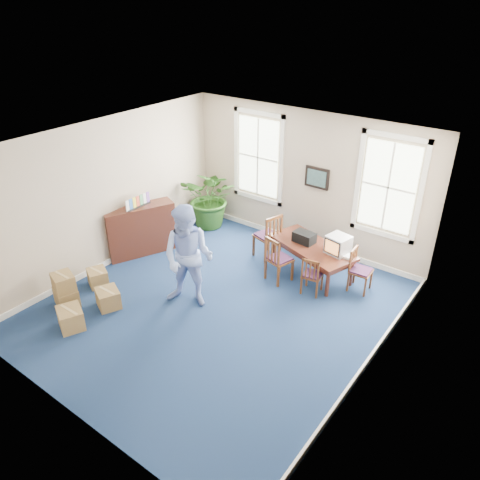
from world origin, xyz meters
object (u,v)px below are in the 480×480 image
Objects in this scene: conference_table at (311,259)px; chair_near_left at (279,258)px; credenza at (140,229)px; potted_plant at (211,198)px; cardboard_boxes at (75,290)px; crt_tv at (338,245)px; man at (188,257)px.

chair_near_left is at bearing -102.31° from conference_table.
credenza is (-3.18, -0.91, 0.11)m from chair_near_left.
potted_plant is 4.27m from cardboard_boxes.
chair_near_left is 4.09m from cardboard_boxes.
conference_table is 3.91m from credenza.
crt_tv is 0.45× the size of chair_near_left.
crt_tv is 0.29× the size of credenza.
credenza reaches higher than conference_table.
conference_table is 2.82m from man.
man is (-1.33, -2.38, 0.70)m from conference_table.
credenza is at bearing 31.56° from chair_near_left.
chair_near_left is 0.65× the size of potted_plant.
crt_tv is 3.08m from man.
crt_tv is at bearing 45.27° from credenza.
chair_near_left reaches higher than cardboard_boxes.
man is (-1.90, -2.42, 0.18)m from crt_tv.
crt_tv is 4.44m from credenza.
man reaches higher than potted_plant.
potted_plant reaches higher than crt_tv.
potted_plant is at bearing 91.54° from cardboard_boxes.
chair_near_left is 2.99m from potted_plant.
man is at bearing 77.05° from chair_near_left.
chair_near_left is at bearing -132.33° from crt_tv.
conference_table is 0.79m from chair_near_left.
crt_tv is 0.22× the size of man.
conference_table is at bearing -163.96° from crt_tv.
man is at bearing 3.97° from credenza.
credenza reaches higher than crt_tv.
crt_tv is at bearing 46.68° from cardboard_boxes.
conference_table is 0.93× the size of man.
cardboard_boxes is at bearing -88.46° from potted_plant.
man is 2.42m from credenza.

